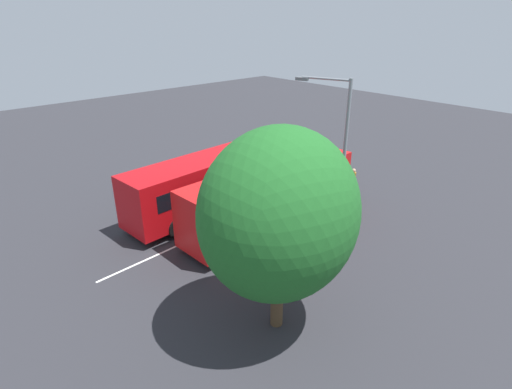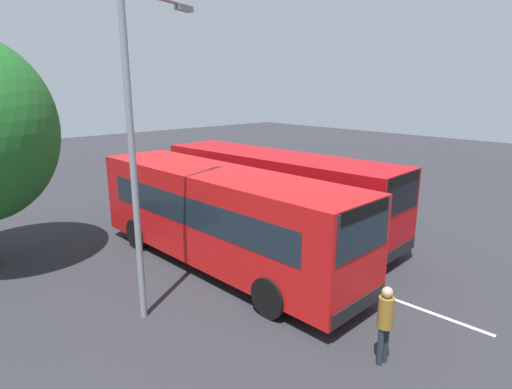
% 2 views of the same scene
% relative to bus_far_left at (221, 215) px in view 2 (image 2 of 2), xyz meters
% --- Properties ---
extents(ground_plane, '(76.79, 76.79, 0.00)m').
position_rel_bus_far_left_xyz_m(ground_plane, '(-0.69, 1.77, -1.74)').
color(ground_plane, '#2B2B30').
extents(bus_far_left, '(10.41, 2.81, 3.14)m').
position_rel_bus_far_left_xyz_m(bus_far_left, '(0.00, 0.00, 0.00)').
color(bus_far_left, red).
rests_on(bus_far_left, ground).
extents(bus_center_left, '(10.48, 3.08, 3.14)m').
position_rel_bus_far_left_xyz_m(bus_center_left, '(-1.08, 3.63, 0.00)').
color(bus_center_left, '#B70C11').
rests_on(bus_center_left, ground).
extents(pedestrian, '(0.36, 0.36, 1.76)m').
position_rel_bus_far_left_xyz_m(pedestrian, '(6.24, -0.63, -0.70)').
color(pedestrian, '#232833').
rests_on(pedestrian, ground).
extents(street_lamp, '(0.98, 2.44, 7.79)m').
position_rel_bus_far_left_xyz_m(street_lamp, '(1.03, -3.17, 2.75)').
color(street_lamp, gray).
rests_on(street_lamp, ground).
extents(lane_stripe_outer_left, '(16.48, 0.98, 0.01)m').
position_rel_bus_far_left_xyz_m(lane_stripe_outer_left, '(-0.69, 1.77, -1.74)').
color(lane_stripe_outer_left, silver).
rests_on(lane_stripe_outer_left, ground).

